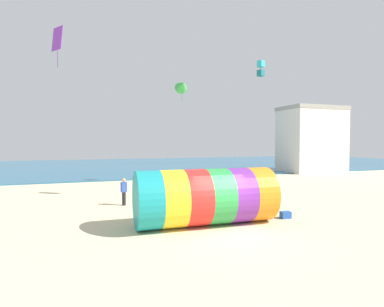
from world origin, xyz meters
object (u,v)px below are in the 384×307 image
kite_purple_diamond (57,39)px  kite_cyan_box (261,69)px  giant_inflatable_tube (206,197)px  kite_green_delta (182,85)px  kite_handler (272,199)px  cooler_box (286,215)px  bystander_mid_beach (271,182)px  bystander_near_water (124,191)px

kite_purple_diamond → kite_cyan_box: bearing=12.2°
giant_inflatable_tube → kite_cyan_box: (10.33, 11.77, 9.78)m
kite_green_delta → kite_purple_diamond: 11.99m
kite_handler → kite_purple_diamond: (-11.59, 7.23, 9.93)m
kite_handler → kite_green_delta: kite_green_delta is taller
giant_inflatable_tube → cooler_box: size_ratio=13.29×
bystander_mid_beach → bystander_near_water: bearing=-175.1°
kite_handler → bystander_mid_beach: size_ratio=0.99×
kite_purple_diamond → bystander_near_water: (3.96, -2.10, -9.89)m
cooler_box → kite_green_delta: bearing=95.7°
kite_purple_diamond → bystander_near_water: bearing=-28.0°
kite_handler → kite_green_delta: 15.79m
kite_cyan_box → cooler_box: (-5.87, -12.05, -10.97)m
kite_cyan_box → bystander_near_water: size_ratio=0.90×
kite_green_delta → kite_cyan_box: (7.29, -2.13, 1.67)m
kite_cyan_box → bystander_mid_beach: bearing=-112.0°
kite_cyan_box → cooler_box: bearing=-116.0°
kite_cyan_box → bystander_near_water: bearing=-156.6°
giant_inflatable_tube → cooler_box: giant_inflatable_tube is taller
bystander_mid_beach → cooler_box: 8.15m
giant_inflatable_tube → kite_purple_diamond: bearing=132.5°
cooler_box → kite_handler: bearing=99.1°
kite_purple_diamond → cooler_box: kite_purple_diamond is taller
kite_green_delta → kite_purple_diamond: bearing=-150.1°
bystander_near_water → kite_purple_diamond: bearing=152.0°
kite_cyan_box → bystander_mid_beach: 11.57m
kite_handler → bystander_mid_beach: bystander_mid_beach is taller
giant_inflatable_tube → kite_handler: bearing=9.6°
kite_handler → giant_inflatable_tube: bearing=-170.4°
kite_purple_diamond → cooler_box: 17.85m
kite_green_delta → bystander_mid_beach: size_ratio=1.40×
kite_green_delta → bystander_mid_beach: bearing=-53.1°
giant_inflatable_tube → kite_purple_diamond: size_ratio=2.61×
kite_handler → cooler_box: bearing=-80.9°
kite_handler → kite_purple_diamond: 16.89m
kite_purple_diamond → bystander_mid_beach: size_ratio=1.56×
giant_inflatable_tube → bystander_mid_beach: bearing=39.4°
kite_green_delta → bystander_near_water: size_ratio=1.37×
kite_handler → cooler_box: (0.16, -1.01, -0.68)m
kite_cyan_box → bystander_mid_beach: kite_cyan_box is taller
cooler_box → giant_inflatable_tube: bearing=176.4°
kite_green_delta → kite_cyan_box: 7.77m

